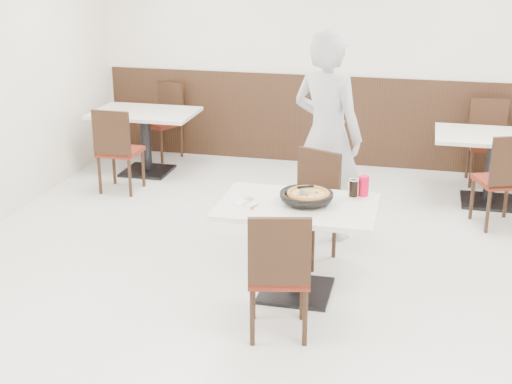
% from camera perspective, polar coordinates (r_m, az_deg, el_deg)
% --- Properties ---
extents(floor, '(7.00, 7.00, 0.00)m').
position_cam_1_polar(floor, '(5.81, 1.97, -7.59)').
color(floor, '#B8B8B3').
rests_on(floor, ground).
extents(wall_back, '(6.00, 0.04, 2.80)m').
position_cam_1_polar(wall_back, '(8.73, 6.77, 11.14)').
color(wall_back, beige).
rests_on(wall_back, floor).
extents(wainscot_back, '(5.90, 0.03, 1.10)m').
position_cam_1_polar(wainscot_back, '(8.87, 6.54, 5.69)').
color(wainscot_back, black).
rests_on(wainscot_back, floor).
extents(main_table, '(1.28, 0.93, 0.75)m').
position_cam_1_polar(main_table, '(5.57, 3.28, -4.59)').
color(main_table, silver).
rests_on(main_table, floor).
extents(chair_near, '(0.50, 0.50, 0.95)m').
position_cam_1_polar(chair_near, '(4.97, 1.82, -6.37)').
color(chair_near, black).
rests_on(chair_near, floor).
extents(chair_far, '(0.55, 0.55, 0.95)m').
position_cam_1_polar(chair_far, '(6.12, 4.06, -1.31)').
color(chair_far, black).
rests_on(chair_far, floor).
extents(trivet, '(0.12, 0.12, 0.04)m').
position_cam_1_polar(trivet, '(5.49, 3.63, -0.55)').
color(trivet, black).
rests_on(trivet, main_table).
extents(pizza_pan, '(0.43, 0.43, 0.01)m').
position_cam_1_polar(pizza_pan, '(5.44, 4.05, -0.49)').
color(pizza_pan, black).
rests_on(pizza_pan, trivet).
extents(pizza, '(0.32, 0.32, 0.02)m').
position_cam_1_polar(pizza, '(5.43, 4.20, -0.31)').
color(pizza, '#BA7633').
rests_on(pizza, pizza_pan).
extents(pizza_server, '(0.08, 0.10, 0.00)m').
position_cam_1_polar(pizza_server, '(5.41, 3.87, -0.02)').
color(pizza_server, silver).
rests_on(pizza_server, pizza).
extents(napkin, '(0.16, 0.16, 0.00)m').
position_cam_1_polar(napkin, '(5.39, -0.95, -1.05)').
color(napkin, white).
rests_on(napkin, main_table).
extents(side_plate, '(0.21, 0.21, 0.01)m').
position_cam_1_polar(side_plate, '(5.42, -0.86, -0.88)').
color(side_plate, white).
rests_on(side_plate, napkin).
extents(fork, '(0.07, 0.17, 0.00)m').
position_cam_1_polar(fork, '(5.41, -0.63, -0.80)').
color(fork, silver).
rests_on(fork, side_plate).
extents(cola_glass, '(0.07, 0.07, 0.13)m').
position_cam_1_polar(cola_glass, '(5.62, 7.80, 0.29)').
color(cola_glass, black).
rests_on(cola_glass, main_table).
extents(red_cup, '(0.09, 0.09, 0.16)m').
position_cam_1_polar(red_cup, '(5.64, 8.61, 0.49)').
color(red_cup, red).
rests_on(red_cup, main_table).
extents(diner_person, '(0.83, 0.71, 1.93)m').
position_cam_1_polar(diner_person, '(6.54, 5.70, 4.52)').
color(diner_person, silver).
rests_on(diner_person, floor).
extents(bg_table_left, '(1.23, 0.84, 0.75)m').
position_cam_1_polar(bg_table_left, '(8.61, -8.80, 3.96)').
color(bg_table_left, silver).
rests_on(bg_table_left, floor).
extents(bg_chair_left_near, '(0.43, 0.43, 0.95)m').
position_cam_1_polar(bg_chair_left_near, '(7.99, -10.81, 3.38)').
color(bg_chair_left_near, black).
rests_on(bg_chair_left_near, floor).
extents(bg_chair_left_far, '(0.56, 0.56, 0.95)m').
position_cam_1_polar(bg_chair_left_far, '(9.17, -7.64, 5.61)').
color(bg_chair_left_far, black).
rests_on(bg_chair_left_far, floor).
extents(bg_table_right, '(1.28, 0.92, 0.75)m').
position_cam_1_polar(bg_table_right, '(7.88, 18.29, 1.74)').
color(bg_table_right, silver).
rests_on(bg_table_right, floor).
extents(bg_chair_right_near, '(0.54, 0.54, 0.95)m').
position_cam_1_polar(bg_chair_right_near, '(7.26, 18.96, 1.00)').
color(bg_chair_right_near, black).
rests_on(bg_chair_right_near, floor).
extents(bg_chair_right_far, '(0.45, 0.45, 0.95)m').
position_cam_1_polar(bg_chair_right_far, '(8.49, 18.08, 3.70)').
color(bg_chair_right_far, black).
rests_on(bg_chair_right_far, floor).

